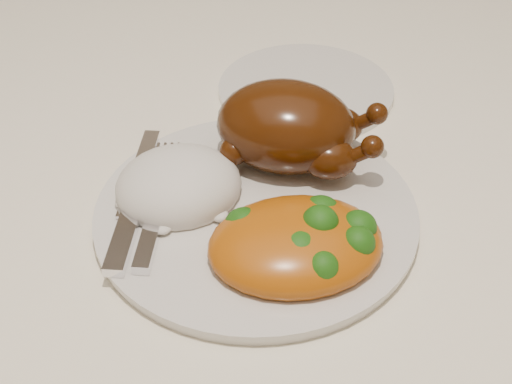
{
  "coord_description": "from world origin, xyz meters",
  "views": [
    {
      "loc": [
        0.12,
        -0.53,
        1.2
      ],
      "look_at": [
        0.11,
        -0.05,
        0.8
      ],
      "focal_mm": 50.0,
      "sensor_mm": 36.0,
      "label": 1
    }
  ],
  "objects_px": {
    "dinner_plate": "(256,214)",
    "roast_chicken": "(290,127)",
    "dining_table": "(149,257)",
    "side_plate": "(306,89)"
  },
  "relations": [
    {
      "from": "dinner_plate",
      "to": "dining_table",
      "type": "bearing_deg",
      "value": 155.02
    },
    {
      "from": "dining_table",
      "to": "side_plate",
      "type": "distance_m",
      "value": 0.26
    },
    {
      "from": "side_plate",
      "to": "roast_chicken",
      "type": "xyz_separation_m",
      "value": [
        -0.02,
        -0.14,
        0.05
      ]
    },
    {
      "from": "dining_table",
      "to": "roast_chicken",
      "type": "height_order",
      "value": "roast_chicken"
    },
    {
      "from": "dinner_plate",
      "to": "side_plate",
      "type": "height_order",
      "value": "dinner_plate"
    },
    {
      "from": "dinner_plate",
      "to": "roast_chicken",
      "type": "bearing_deg",
      "value": 66.57
    },
    {
      "from": "dinner_plate",
      "to": "roast_chicken",
      "type": "relative_size",
      "value": 1.67
    },
    {
      "from": "dining_table",
      "to": "side_plate",
      "type": "height_order",
      "value": "side_plate"
    },
    {
      "from": "dinner_plate",
      "to": "roast_chicken",
      "type": "xyz_separation_m",
      "value": [
        0.03,
        0.07,
        0.05
      ]
    },
    {
      "from": "side_plate",
      "to": "roast_chicken",
      "type": "bearing_deg",
      "value": -99.08
    }
  ]
}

